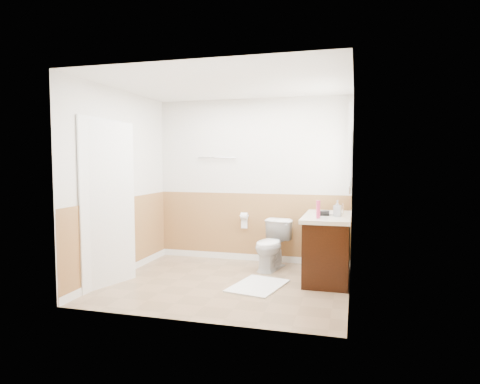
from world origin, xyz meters
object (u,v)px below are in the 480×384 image
(vanity_cabinet, at_px, (328,249))
(bath_mat, at_px, (258,286))
(lotion_bottle, at_px, (318,209))
(soap_dispenser, at_px, (337,208))
(toilet, at_px, (272,245))

(vanity_cabinet, bearing_deg, bath_mat, -145.30)
(lotion_bottle, xyz_separation_m, soap_dispenser, (0.22, 0.23, -0.01))
(vanity_cabinet, xyz_separation_m, lotion_bottle, (-0.10, -0.34, 0.56))
(toilet, bearing_deg, soap_dispenser, -12.38)
(lotion_bottle, height_order, soap_dispenser, lotion_bottle)
(bath_mat, xyz_separation_m, soap_dispenser, (0.93, 0.45, 0.94))
(lotion_bottle, bearing_deg, toilet, 137.12)
(bath_mat, bearing_deg, lotion_bottle, 17.09)
(vanity_cabinet, relative_size, lotion_bottle, 5.00)
(vanity_cabinet, bearing_deg, lotion_bottle, -106.32)
(bath_mat, distance_m, vanity_cabinet, 1.06)
(toilet, relative_size, vanity_cabinet, 0.64)
(bath_mat, distance_m, soap_dispenser, 1.40)
(toilet, bearing_deg, lotion_bottle, -30.77)
(toilet, bearing_deg, bath_mat, -77.90)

